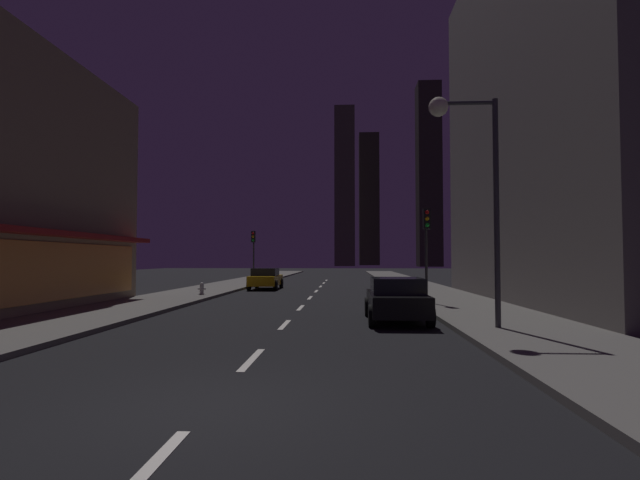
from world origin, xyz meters
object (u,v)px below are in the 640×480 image
traffic_light_near_right (427,234)px  traffic_light_far_left (253,245)px  street_lamp_right (466,154)px  car_parked_far (266,278)px  fire_hydrant_far_left (202,289)px  car_parked_near (396,299)px

traffic_light_near_right → traffic_light_far_left: bearing=123.8°
street_lamp_right → traffic_light_far_left: bearing=114.3°
car_parked_far → street_lamp_right: size_ratio=0.64×
street_lamp_right → fire_hydrant_far_left: bearing=133.7°
car_parked_far → street_lamp_right: 21.28m
traffic_light_near_right → traffic_light_far_left: size_ratio=1.00×
traffic_light_far_left → street_lamp_right: street_lamp_right is taller
street_lamp_right → car_parked_far: bearing=115.5°
fire_hydrant_far_left → car_parked_near: bearing=-45.1°
car_parked_near → traffic_light_near_right: bearing=70.5°
fire_hydrant_far_left → traffic_light_near_right: (11.40, -4.17, 2.74)m
traffic_light_far_left → car_parked_near: bearing=-67.3°
traffic_light_far_left → car_parked_far: bearing=-70.2°
fire_hydrant_far_left → street_lamp_right: 16.97m
traffic_light_far_left → fire_hydrant_far_left: bearing=-91.9°
traffic_light_near_right → street_lamp_right: 7.87m
fire_hydrant_far_left → traffic_light_far_left: bearing=88.1°
fire_hydrant_far_left → street_lamp_right: (11.28, -11.81, 4.61)m
car_parked_near → fire_hydrant_far_left: size_ratio=6.48×
car_parked_near → car_parked_far: same height
car_parked_near → traffic_light_far_left: traffic_light_far_left is taller
car_parked_near → traffic_light_far_left: 23.73m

